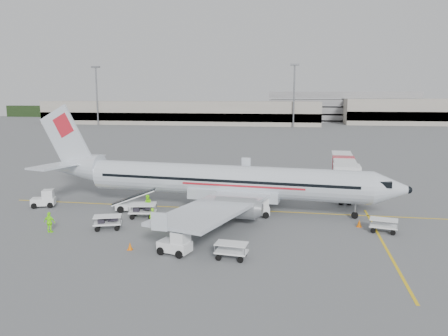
{
  "coord_description": "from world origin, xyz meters",
  "views": [
    {
      "loc": [
        7.55,
        -41.16,
        11.03
      ],
      "look_at": [
        0.0,
        2.0,
        3.8
      ],
      "focal_mm": 35.0,
      "sensor_mm": 36.0,
      "label": 1
    }
  ],
  "objects_px": {
    "tug_fore": "(256,207)",
    "tug_aft": "(43,198)",
    "aircraft": "(226,160)",
    "jet_bridge": "(343,175)",
    "tug_mid": "(175,242)",
    "belt_loader": "(136,197)"
  },
  "relations": [
    {
      "from": "tug_fore",
      "to": "tug_aft",
      "type": "xyz_separation_m",
      "value": [
        -21.49,
        -0.13,
        -0.06
      ]
    },
    {
      "from": "aircraft",
      "to": "tug_aft",
      "type": "height_order",
      "value": "aircraft"
    },
    {
      "from": "jet_bridge",
      "to": "tug_mid",
      "type": "bearing_deg",
      "value": -118.71
    },
    {
      "from": "jet_bridge",
      "to": "tug_aft",
      "type": "relative_size",
      "value": 7.18
    },
    {
      "from": "aircraft",
      "to": "tug_mid",
      "type": "xyz_separation_m",
      "value": [
        -1.5,
        -12.6,
        -4.1
      ]
    },
    {
      "from": "jet_bridge",
      "to": "tug_aft",
      "type": "bearing_deg",
      "value": -156.29
    },
    {
      "from": "aircraft",
      "to": "tug_fore",
      "type": "xyz_separation_m",
      "value": [
        3.19,
        -1.92,
        -4.04
      ]
    },
    {
      "from": "belt_loader",
      "to": "tug_mid",
      "type": "height_order",
      "value": "belt_loader"
    },
    {
      "from": "tug_aft",
      "to": "belt_loader",
      "type": "bearing_deg",
      "value": -18.64
    },
    {
      "from": "tug_fore",
      "to": "tug_aft",
      "type": "bearing_deg",
      "value": 168.05
    },
    {
      "from": "belt_loader",
      "to": "tug_fore",
      "type": "distance_m",
      "value": 11.71
    },
    {
      "from": "tug_aft",
      "to": "jet_bridge",
      "type": "bearing_deg",
      "value": 1.82
    },
    {
      "from": "jet_bridge",
      "to": "tug_aft",
      "type": "xyz_separation_m",
      "value": [
        -30.26,
        -11.9,
        -1.25
      ]
    },
    {
      "from": "belt_loader",
      "to": "tug_aft",
      "type": "height_order",
      "value": "belt_loader"
    },
    {
      "from": "aircraft",
      "to": "tug_aft",
      "type": "bearing_deg",
      "value": -168.37
    },
    {
      "from": "aircraft",
      "to": "tug_mid",
      "type": "bearing_deg",
      "value": -91.59
    },
    {
      "from": "belt_loader",
      "to": "tug_fore",
      "type": "height_order",
      "value": "belt_loader"
    },
    {
      "from": "aircraft",
      "to": "tug_fore",
      "type": "distance_m",
      "value": 5.49
    },
    {
      "from": "tug_mid",
      "to": "aircraft",
      "type": "bearing_deg",
      "value": 99.35
    },
    {
      "from": "belt_loader",
      "to": "aircraft",
      "type": "bearing_deg",
      "value": 1.74
    },
    {
      "from": "belt_loader",
      "to": "tug_aft",
      "type": "xyz_separation_m",
      "value": [
        -9.78,
        -0.17,
        -0.5
      ]
    },
    {
      "from": "aircraft",
      "to": "tug_aft",
      "type": "relative_size",
      "value": 16.08
    }
  ]
}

